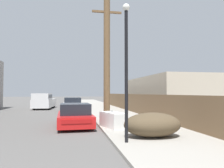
{
  "coord_description": "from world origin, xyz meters",
  "views": [
    {
      "loc": [
        1.78,
        -1.92,
        1.84
      ],
      "look_at": [
        4.45,
        12.66,
        2.45
      ],
      "focal_mm": 35.0,
      "sensor_mm": 36.0,
      "label": 1
    }
  ],
  "objects_px": {
    "discarded_fridge": "(113,120)",
    "pedestrian": "(106,100)",
    "parked_sports_car_red": "(75,116)",
    "utility_pole": "(107,59)",
    "brush_pile": "(152,125)",
    "pickup_truck": "(44,101)",
    "street_lamp": "(126,61)",
    "car_parked_mid": "(73,105)"
  },
  "relations": [
    {
      "from": "car_parked_mid",
      "to": "discarded_fridge",
      "type": "bearing_deg",
      "value": -81.48
    },
    {
      "from": "street_lamp",
      "to": "pedestrian",
      "type": "height_order",
      "value": "street_lamp"
    },
    {
      "from": "pickup_truck",
      "to": "pedestrian",
      "type": "bearing_deg",
      "value": 175.62
    },
    {
      "from": "car_parked_mid",
      "to": "parked_sports_car_red",
      "type": "bearing_deg",
      "value": -90.24
    },
    {
      "from": "brush_pile",
      "to": "pedestrian",
      "type": "distance_m",
      "value": 17.16
    },
    {
      "from": "parked_sports_car_red",
      "to": "utility_pole",
      "type": "distance_m",
      "value": 3.86
    },
    {
      "from": "car_parked_mid",
      "to": "brush_pile",
      "type": "relative_size",
      "value": 1.81
    },
    {
      "from": "discarded_fridge",
      "to": "pedestrian",
      "type": "xyz_separation_m",
      "value": [
        1.85,
        14.56,
        0.54
      ]
    },
    {
      "from": "discarded_fridge",
      "to": "street_lamp",
      "type": "relative_size",
      "value": 0.37
    },
    {
      "from": "utility_pole",
      "to": "pedestrian",
      "type": "xyz_separation_m",
      "value": [
        1.82,
        12.44,
        -2.84
      ]
    },
    {
      "from": "pickup_truck",
      "to": "car_parked_mid",
      "type": "bearing_deg",
      "value": 136.48
    },
    {
      "from": "pickup_truck",
      "to": "pedestrian",
      "type": "distance_m",
      "value": 7.15
    },
    {
      "from": "pickup_truck",
      "to": "street_lamp",
      "type": "xyz_separation_m",
      "value": [
        5.09,
        -18.87,
        2.06
      ]
    },
    {
      "from": "pickup_truck",
      "to": "street_lamp",
      "type": "height_order",
      "value": "street_lamp"
    },
    {
      "from": "street_lamp",
      "to": "brush_pile",
      "type": "height_order",
      "value": "street_lamp"
    },
    {
      "from": "discarded_fridge",
      "to": "car_parked_mid",
      "type": "distance_m",
      "value": 12.19
    },
    {
      "from": "discarded_fridge",
      "to": "pedestrian",
      "type": "relative_size",
      "value": 1.03
    },
    {
      "from": "brush_pile",
      "to": "discarded_fridge",
      "type": "bearing_deg",
      "value": 113.18
    },
    {
      "from": "parked_sports_car_red",
      "to": "street_lamp",
      "type": "relative_size",
      "value": 0.89
    },
    {
      "from": "pickup_truck",
      "to": "brush_pile",
      "type": "distance_m",
      "value": 19.21
    },
    {
      "from": "parked_sports_car_red",
      "to": "brush_pile",
      "type": "xyz_separation_m",
      "value": [
        2.97,
        -4.02,
        0.02
      ]
    },
    {
      "from": "parked_sports_car_red",
      "to": "pedestrian",
      "type": "distance_m",
      "value": 13.64
    },
    {
      "from": "utility_pole",
      "to": "brush_pile",
      "type": "distance_m",
      "value": 5.83
    },
    {
      "from": "parked_sports_car_red",
      "to": "street_lamp",
      "type": "bearing_deg",
      "value": -72.13
    },
    {
      "from": "discarded_fridge",
      "to": "car_parked_mid",
      "type": "xyz_separation_m",
      "value": [
        -1.96,
        12.03,
        0.14
      ]
    },
    {
      "from": "parked_sports_car_red",
      "to": "pedestrian",
      "type": "relative_size",
      "value": 2.46
    },
    {
      "from": "pickup_truck",
      "to": "brush_pile",
      "type": "bearing_deg",
      "value": 112.84
    },
    {
      "from": "discarded_fridge",
      "to": "pickup_truck",
      "type": "bearing_deg",
      "value": 92.34
    },
    {
      "from": "parked_sports_car_red",
      "to": "discarded_fridge",
      "type": "bearing_deg",
      "value": -39.82
    },
    {
      "from": "utility_pole",
      "to": "pedestrian",
      "type": "bearing_deg",
      "value": 81.66
    },
    {
      "from": "street_lamp",
      "to": "parked_sports_car_red",
      "type": "bearing_deg",
      "value": 110.0
    },
    {
      "from": "discarded_fridge",
      "to": "pickup_truck",
      "type": "xyz_separation_m",
      "value": [
        -5.23,
        15.55,
        0.4
      ]
    },
    {
      "from": "brush_pile",
      "to": "pedestrian",
      "type": "xyz_separation_m",
      "value": [
        0.75,
        17.14,
        0.44
      ]
    },
    {
      "from": "discarded_fridge",
      "to": "utility_pole",
      "type": "xyz_separation_m",
      "value": [
        0.03,
        2.12,
        3.38
      ]
    },
    {
      "from": "discarded_fridge",
      "to": "parked_sports_car_red",
      "type": "height_order",
      "value": "parked_sports_car_red"
    },
    {
      "from": "car_parked_mid",
      "to": "pedestrian",
      "type": "relative_size",
      "value": 2.35
    },
    {
      "from": "brush_pile",
      "to": "car_parked_mid",
      "type": "bearing_deg",
      "value": 101.84
    },
    {
      "from": "discarded_fridge",
      "to": "parked_sports_car_red",
      "type": "distance_m",
      "value": 2.36
    },
    {
      "from": "discarded_fridge",
      "to": "parked_sports_car_red",
      "type": "xyz_separation_m",
      "value": [
        -1.87,
        1.44,
        0.08
      ]
    },
    {
      "from": "pedestrian",
      "to": "brush_pile",
      "type": "bearing_deg",
      "value": -92.5
    },
    {
      "from": "parked_sports_car_red",
      "to": "pedestrian",
      "type": "bearing_deg",
      "value": 72.03
    },
    {
      "from": "pedestrian",
      "to": "utility_pole",
      "type": "bearing_deg",
      "value": -98.34
    }
  ]
}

